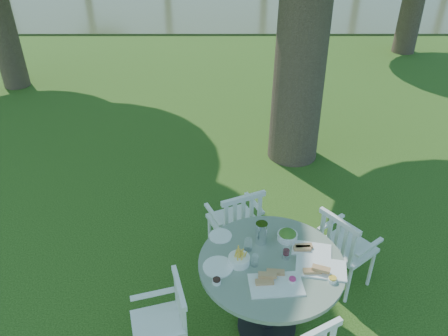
{
  "coord_description": "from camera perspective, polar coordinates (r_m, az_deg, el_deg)",
  "views": [
    {
      "loc": [
        -0.0,
        -4.11,
        3.54
      ],
      "look_at": [
        0.0,
        0.2,
        0.85
      ],
      "focal_mm": 35.0,
      "sensor_mm": 36.0,
      "label": 1
    }
  ],
  "objects": [
    {
      "name": "chair_nw",
      "position": [
        4.72,
        1.83,
        -6.98
      ],
      "size": [
        0.64,
        0.62,
        0.97
      ],
      "rotation": [
        0.0,
        0.0,
        -2.72
      ],
      "color": "white",
      "rests_on": "ground"
    },
    {
      "name": "chair_ne",
      "position": [
        4.6,
        15.17,
        -9.78
      ],
      "size": [
        0.65,
        0.65,
        0.95
      ],
      "rotation": [
        0.0,
        0.0,
        -4.05
      ],
      "color": "white",
      "rests_on": "ground"
    },
    {
      "name": "chair_sw",
      "position": [
        3.88,
        -7.27,
        -19.12
      ],
      "size": [
        0.54,
        0.56,
        0.91
      ],
      "rotation": [
        0.0,
        0.0,
        -1.29
      ],
      "color": "white",
      "rests_on": "ground"
    },
    {
      "name": "tableware",
      "position": [
        3.88,
        6.13,
        -11.12
      ],
      "size": [
        1.23,
        0.86,
        0.22
      ],
      "color": "white",
      "rests_on": "table"
    },
    {
      "name": "ground",
      "position": [
        5.42,
        0.0,
        -8.77
      ],
      "size": [
        140.0,
        140.0,
        0.0
      ],
      "primitive_type": "plane",
      "color": "#17370B",
      "rests_on": "ground"
    },
    {
      "name": "table",
      "position": [
        4.01,
        6.06,
        -13.99
      ],
      "size": [
        1.27,
        1.27,
        0.86
      ],
      "color": "black",
      "rests_on": "ground"
    }
  ]
}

